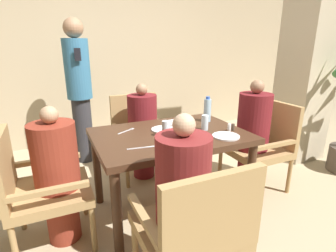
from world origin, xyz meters
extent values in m
plane|color=tan|center=(0.00, 0.00, 0.00)|extent=(16.00, 16.00, 0.00)
cube|color=tan|center=(0.00, 2.22, 1.40)|extent=(8.00, 0.06, 2.80)
cube|color=#BCAD8E|center=(2.10, 0.44, 1.35)|extent=(0.52, 0.52, 2.70)
cube|color=#422819|center=(0.00, 0.00, 0.72)|extent=(1.27, 0.89, 0.05)
cylinder|color=#422819|center=(-0.58, -0.38, 0.35)|extent=(0.07, 0.07, 0.70)
cylinder|color=#422819|center=(0.58, -0.38, 0.35)|extent=(0.07, 0.07, 0.70)
cylinder|color=#422819|center=(-0.58, 0.38, 0.35)|extent=(0.07, 0.07, 0.70)
cylinder|color=#422819|center=(0.58, 0.38, 0.35)|extent=(0.07, 0.07, 0.70)
cube|color=#A88451|center=(-0.97, 0.00, 0.42)|extent=(0.56, 0.56, 0.07)
cube|color=#A88451|center=(-1.23, 0.00, 0.68)|extent=(0.05, 0.56, 0.46)
cube|color=#A88451|center=(-0.97, 0.26, 0.57)|extent=(0.50, 0.04, 0.04)
cube|color=#A88451|center=(-0.97, -0.26, 0.57)|extent=(0.50, 0.04, 0.04)
cylinder|color=#A88451|center=(-0.73, 0.25, 0.19)|extent=(0.04, 0.04, 0.38)
cylinder|color=#A88451|center=(-0.73, -0.25, 0.19)|extent=(0.04, 0.04, 0.38)
cylinder|color=#A88451|center=(-1.22, 0.25, 0.19)|extent=(0.04, 0.04, 0.38)
cylinder|color=#A88451|center=(-1.22, -0.25, 0.19)|extent=(0.04, 0.04, 0.38)
cylinder|color=maroon|center=(-0.91, 0.00, 0.23)|extent=(0.24, 0.24, 0.45)
cylinder|color=maroon|center=(-0.91, 0.00, 0.70)|extent=(0.32, 0.32, 0.49)
sphere|color=tan|center=(-0.91, 0.00, 1.01)|extent=(0.12, 0.12, 0.12)
cube|color=#A88451|center=(0.00, 0.78, 0.42)|extent=(0.56, 0.56, 0.07)
cube|color=#A88451|center=(0.00, 1.04, 0.68)|extent=(0.56, 0.05, 0.46)
cube|color=#A88451|center=(0.26, 0.78, 0.57)|extent=(0.04, 0.50, 0.04)
cube|color=#A88451|center=(-0.26, 0.78, 0.57)|extent=(0.04, 0.50, 0.04)
cylinder|color=#A88451|center=(0.25, 0.53, 0.19)|extent=(0.04, 0.04, 0.38)
cylinder|color=#A88451|center=(-0.25, 0.53, 0.19)|extent=(0.04, 0.04, 0.38)
cylinder|color=#A88451|center=(0.25, 1.03, 0.19)|extent=(0.04, 0.04, 0.38)
cylinder|color=#A88451|center=(-0.25, 1.03, 0.19)|extent=(0.04, 0.04, 0.38)
cylinder|color=maroon|center=(0.00, 0.72, 0.23)|extent=(0.24, 0.24, 0.45)
cylinder|color=maroon|center=(0.00, 0.72, 0.70)|extent=(0.32, 0.32, 0.50)
sphere|color=#997051|center=(0.00, 0.72, 1.01)|extent=(0.12, 0.12, 0.12)
cube|color=#A88451|center=(0.97, 0.00, 0.42)|extent=(0.56, 0.56, 0.07)
cube|color=#A88451|center=(1.23, 0.00, 0.68)|extent=(0.05, 0.56, 0.46)
cube|color=#A88451|center=(0.97, -0.26, 0.57)|extent=(0.50, 0.04, 0.04)
cube|color=#A88451|center=(0.97, 0.26, 0.57)|extent=(0.50, 0.04, 0.04)
cylinder|color=#A88451|center=(0.73, -0.25, 0.19)|extent=(0.04, 0.04, 0.38)
cylinder|color=#A88451|center=(0.73, 0.25, 0.19)|extent=(0.04, 0.04, 0.38)
cylinder|color=#A88451|center=(1.22, -0.25, 0.19)|extent=(0.04, 0.04, 0.38)
cylinder|color=#A88451|center=(1.22, 0.25, 0.19)|extent=(0.04, 0.04, 0.38)
cylinder|color=maroon|center=(0.91, 0.00, 0.23)|extent=(0.24, 0.24, 0.45)
cylinder|color=maroon|center=(0.91, 0.00, 0.73)|extent=(0.32, 0.32, 0.56)
sphere|color=#997051|center=(0.91, 0.00, 1.08)|extent=(0.13, 0.13, 0.13)
cube|color=#A88451|center=(-0.25, -0.78, 0.42)|extent=(0.56, 0.56, 0.07)
cube|color=#A88451|center=(-0.25, -1.04, 0.68)|extent=(0.56, 0.05, 0.46)
cube|color=#A88451|center=(-0.51, -0.78, 0.57)|extent=(0.04, 0.50, 0.04)
cube|color=#A88451|center=(0.00, -0.78, 0.57)|extent=(0.04, 0.50, 0.04)
cylinder|color=#A88451|center=(-0.50, -0.53, 0.19)|extent=(0.04, 0.04, 0.38)
cylinder|color=#A88451|center=(-0.01, -0.53, 0.19)|extent=(0.04, 0.04, 0.38)
cylinder|color=maroon|center=(-0.25, -0.72, 0.23)|extent=(0.24, 0.24, 0.45)
cylinder|color=maroon|center=(-0.25, -0.72, 0.72)|extent=(0.32, 0.32, 0.54)
sphere|color=tan|center=(-0.25, -0.72, 1.05)|extent=(0.13, 0.13, 0.13)
cylinder|color=#2D2D33|center=(-0.56, 1.45, 0.41)|extent=(0.23, 0.23, 0.83)
cylinder|color=teal|center=(-0.56, 1.45, 1.18)|extent=(0.30, 0.30, 0.71)
sphere|color=#997051|center=(-0.56, 1.45, 1.65)|extent=(0.23, 0.23, 0.23)
cube|color=black|center=(-0.56, 1.27, 1.36)|extent=(0.07, 0.01, 0.14)
cylinder|color=white|center=(0.37, -0.28, 0.75)|extent=(0.22, 0.22, 0.01)
cylinder|color=white|center=(-0.02, 0.10, 0.75)|extent=(0.22, 0.22, 0.01)
cylinder|color=white|center=(0.17, 0.23, 0.75)|extent=(0.22, 0.22, 0.01)
cylinder|color=white|center=(0.01, -0.14, 0.75)|extent=(0.13, 0.13, 0.01)
cylinder|color=white|center=(0.01, -0.14, 0.78)|extent=(0.07, 0.07, 0.05)
cylinder|color=white|center=(0.13, -0.04, 0.76)|extent=(0.13, 0.13, 0.04)
cylinder|color=#A3C6DB|center=(0.48, 0.17, 0.86)|extent=(0.07, 0.07, 0.22)
cylinder|color=#3359B2|center=(0.48, 0.17, 0.98)|extent=(0.04, 0.04, 0.02)
cylinder|color=silver|center=(-0.07, -0.07, 0.81)|extent=(0.06, 0.06, 0.13)
cylinder|color=silver|center=(0.31, -0.05, 0.81)|extent=(0.06, 0.06, 0.13)
cylinder|color=white|center=(0.49, -0.17, 0.78)|extent=(0.03, 0.03, 0.07)
cylinder|color=#4C3D2D|center=(0.53, -0.17, 0.78)|extent=(0.03, 0.03, 0.06)
cube|color=silver|center=(-0.34, 0.19, 0.75)|extent=(0.15, 0.10, 0.00)
cube|color=silver|center=(-0.27, 0.24, 0.75)|extent=(0.04, 0.04, 0.00)
cube|color=silver|center=(-0.35, -0.22, 0.75)|extent=(0.17, 0.03, 0.00)
cube|color=silver|center=(-0.27, -0.23, 0.75)|extent=(0.06, 0.02, 0.00)
camera|label=1|loc=(-0.89, -1.91, 1.47)|focal=28.00mm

